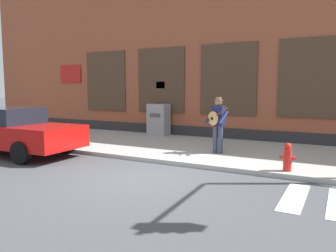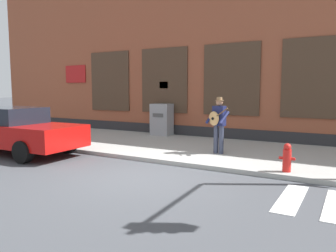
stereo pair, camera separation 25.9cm
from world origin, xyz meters
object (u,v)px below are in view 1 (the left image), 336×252
Objects in this scene: red_car at (14,131)px; utility_box at (159,119)px; fire_hydrant at (288,157)px; busker at (217,122)px.

red_car is 5.96m from utility_box.
red_car is at bearing -112.40° from utility_box.
utility_box reaches higher than fire_hydrant.
busker is 4.62m from utility_box.
fire_hydrant is at bearing -34.31° from utility_box.
red_car is 2.65× the size of busker.
utility_box is at bearing 67.60° from red_car.
red_car is 6.65× the size of fire_hydrant.
red_car is 3.39× the size of utility_box.
busker is 2.73m from fire_hydrant.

